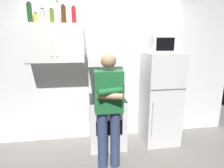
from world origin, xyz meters
TOP-DOWN VIEW (x-y plane):
  - ground_plane at (0.00, 0.00)m, footprint 7.00×7.00m
  - back_wall_tiled at (0.00, 0.60)m, footprint 4.80×0.10m
  - upper_cabinet at (-0.85, 0.37)m, footprint 0.90×0.37m
  - stove_oven at (-0.05, 0.25)m, footprint 0.60×0.62m
  - range_hood at (-0.05, 0.38)m, footprint 0.60×0.44m
  - refrigerator at (0.90, 0.25)m, footprint 0.60×0.62m
  - microwave at (0.90, 0.27)m, footprint 0.48×0.37m
  - person_standing at (-0.10, -0.36)m, footprint 0.38×0.33m
  - cooking_pot at (0.08, 0.13)m, footprint 0.29×0.19m
  - bottle_vodka_clear at (-0.78, 0.36)m, footprint 0.07×0.07m
  - bottle_canister_steel at (-1.01, 0.39)m, footprint 0.08×0.08m
  - bottle_olive_oil at (-0.87, 0.37)m, footprint 0.07×0.07m
  - bottle_spice_jar at (-1.10, 0.36)m, footprint 0.06×0.06m
  - bottle_soda_red at (-0.54, 0.40)m, footprint 0.07×0.07m
  - bottle_wine_green at (-1.19, 0.39)m, footprint 0.07×0.07m
  - bottle_rum_dark at (-0.70, 0.38)m, footprint 0.07×0.07m

SIDE VIEW (x-z plane):
  - ground_plane at x=0.00m, z-range 0.00..0.00m
  - stove_oven at x=-0.05m, z-range 0.00..0.87m
  - refrigerator at x=0.90m, z-range 0.00..1.60m
  - person_standing at x=-0.10m, z-range 0.08..1.72m
  - cooking_pot at x=0.08m, z-range 0.87..0.98m
  - back_wall_tiled at x=0.00m, z-range 0.00..2.70m
  - range_hood at x=-0.05m, z-range 1.22..1.97m
  - microwave at x=0.90m, z-range 1.60..1.88m
  - upper_cabinet at x=-0.85m, z-range 1.45..2.05m
  - bottle_spice_jar at x=-1.10m, z-range 2.04..2.20m
  - bottle_canister_steel at x=-1.01m, z-range 2.04..2.27m
  - bottle_olive_oil at x=-0.87m, z-range 2.04..2.27m
  - bottle_soda_red at x=-0.54m, z-range 2.04..2.31m
  - bottle_rum_dark at x=-0.70m, z-range 2.04..2.33m
  - bottle_wine_green at x=-1.19m, z-range 2.04..2.35m
  - bottle_vodka_clear at x=-0.78m, z-range 2.04..2.37m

